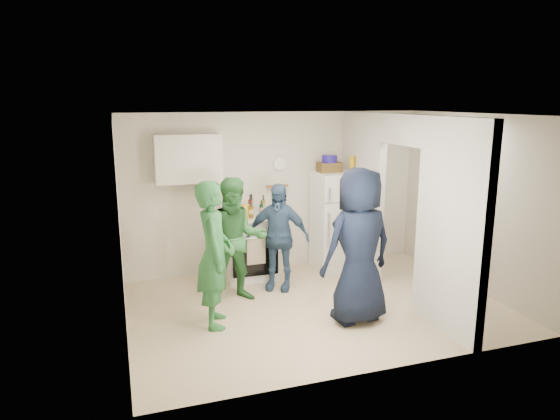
% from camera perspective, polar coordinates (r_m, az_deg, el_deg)
% --- Properties ---
extents(floor, '(4.80, 4.80, 0.00)m').
position_cam_1_polar(floor, '(6.76, 4.10, -10.90)').
color(floor, '#CDB491').
rests_on(floor, ground).
extents(wall_back, '(4.80, 0.00, 4.80)m').
position_cam_1_polar(wall_back, '(7.93, -0.43, 2.11)').
color(wall_back, silver).
rests_on(wall_back, floor).
extents(wall_front, '(4.80, 0.00, 4.80)m').
position_cam_1_polar(wall_front, '(4.90, 11.91, -4.77)').
color(wall_front, silver).
rests_on(wall_front, floor).
extents(wall_left, '(0.00, 3.40, 3.40)m').
position_cam_1_polar(wall_left, '(5.90, -17.82, -2.14)').
color(wall_left, silver).
rests_on(wall_left, floor).
extents(wall_right, '(0.00, 3.40, 3.40)m').
position_cam_1_polar(wall_right, '(7.60, 21.24, 0.80)').
color(wall_right, silver).
rests_on(wall_right, floor).
extents(ceiling, '(4.80, 4.80, 0.00)m').
position_cam_1_polar(ceiling, '(6.21, 4.46, 10.80)').
color(ceiling, white).
rests_on(ceiling, wall_back).
extents(partition_pier_back, '(0.12, 1.20, 2.50)m').
position_cam_1_polar(partition_pier_back, '(7.84, 9.31, 1.83)').
color(partition_pier_back, silver).
rests_on(partition_pier_back, floor).
extents(partition_pier_front, '(0.12, 1.20, 2.50)m').
position_cam_1_polar(partition_pier_front, '(6.03, 18.97, -1.92)').
color(partition_pier_front, silver).
rests_on(partition_pier_front, floor).
extents(partition_header, '(0.12, 1.00, 0.40)m').
position_cam_1_polar(partition_header, '(6.77, 13.96, 8.92)').
color(partition_header, silver).
rests_on(partition_header, partition_pier_back).
extents(stove, '(0.80, 0.66, 0.95)m').
position_cam_1_polar(stove, '(7.66, -3.47, -4.26)').
color(stove, white).
rests_on(stove, floor).
extents(upper_cabinet, '(0.95, 0.34, 0.70)m').
position_cam_1_polar(upper_cabinet, '(7.36, -10.48, 5.82)').
color(upper_cabinet, silver).
rests_on(upper_cabinet, wall_back).
extents(fridge, '(0.65, 0.63, 1.57)m').
position_cam_1_polar(fridge, '(8.01, 6.32, -1.25)').
color(fridge, white).
rests_on(fridge, floor).
extents(wicker_basket, '(0.35, 0.25, 0.15)m').
position_cam_1_polar(wicker_basket, '(7.85, 5.65, 4.90)').
color(wicker_basket, brown).
rests_on(wicker_basket, fridge).
extents(blue_bowl, '(0.24, 0.24, 0.11)m').
position_cam_1_polar(blue_bowl, '(7.84, 5.67, 5.84)').
color(blue_bowl, navy).
rests_on(blue_bowl, wicker_basket).
extents(yellow_cup_stack_top, '(0.09, 0.09, 0.25)m').
position_cam_1_polar(yellow_cup_stack_top, '(7.85, 8.25, 5.19)').
color(yellow_cup_stack_top, gold).
rests_on(yellow_cup_stack_top, fridge).
extents(wall_clock, '(0.22, 0.02, 0.22)m').
position_cam_1_polar(wall_clock, '(7.86, -0.04, 5.34)').
color(wall_clock, white).
rests_on(wall_clock, wall_back).
extents(spice_shelf, '(0.35, 0.08, 0.03)m').
position_cam_1_polar(spice_shelf, '(7.87, -0.31, 2.77)').
color(spice_shelf, olive).
rests_on(spice_shelf, wall_back).
extents(nook_window, '(0.03, 0.70, 0.80)m').
position_cam_1_polar(nook_window, '(7.68, 20.42, 4.00)').
color(nook_window, black).
rests_on(nook_window, wall_right).
extents(nook_window_frame, '(0.04, 0.76, 0.86)m').
position_cam_1_polar(nook_window_frame, '(7.67, 20.33, 4.00)').
color(nook_window_frame, white).
rests_on(nook_window_frame, wall_right).
extents(nook_valance, '(0.04, 0.82, 0.18)m').
position_cam_1_polar(nook_valance, '(7.61, 20.38, 6.60)').
color(nook_valance, white).
rests_on(nook_valance, wall_right).
extents(yellow_cup_stack_stove, '(0.09, 0.09, 0.25)m').
position_cam_1_polar(yellow_cup_stack_stove, '(7.27, -4.00, -0.28)').
color(yellow_cup_stack_stove, '#F6AA14').
rests_on(yellow_cup_stack_stove, stove).
extents(red_cup, '(0.09, 0.09, 0.12)m').
position_cam_1_polar(red_cup, '(7.39, -1.48, -0.56)').
color(red_cup, '#B80C34').
rests_on(red_cup, stove).
extents(person_green_left, '(0.53, 0.71, 1.77)m').
position_cam_1_polar(person_green_left, '(5.98, -7.56, -5.06)').
color(person_green_left, '#2D7235').
rests_on(person_green_left, floor).
extents(person_green_center, '(0.88, 0.72, 1.69)m').
position_cam_1_polar(person_green_center, '(6.68, -5.01, -3.49)').
color(person_green_center, '#367B37').
rests_on(person_green_center, floor).
extents(person_denim, '(0.97, 0.79, 1.55)m').
position_cam_1_polar(person_denim, '(7.10, -0.25, -3.08)').
color(person_denim, '#3A587F').
rests_on(person_denim, floor).
extents(person_navy, '(1.01, 0.73, 1.91)m').
position_cam_1_polar(person_navy, '(6.09, 9.00, -4.10)').
color(person_navy, black).
rests_on(person_navy, floor).
extents(person_nook, '(0.78, 1.19, 1.72)m').
position_cam_1_polar(person_nook, '(7.65, 18.24, -1.91)').
color(person_nook, black).
rests_on(person_nook, floor).
extents(bottle_a, '(0.07, 0.07, 0.25)m').
position_cam_1_polar(bottle_a, '(7.55, -5.90, 0.15)').
color(bottle_a, brown).
rests_on(bottle_a, stove).
extents(bottle_b, '(0.06, 0.06, 0.26)m').
position_cam_1_polar(bottle_b, '(7.40, -4.79, -0.02)').
color(bottle_b, '#174527').
rests_on(bottle_b, stove).
extents(bottle_c, '(0.06, 0.06, 0.29)m').
position_cam_1_polar(bottle_c, '(7.63, -4.54, 0.46)').
color(bottle_c, '#AEB4BD').
rests_on(bottle_c, stove).
extents(bottle_d, '(0.07, 0.07, 0.24)m').
position_cam_1_polar(bottle_d, '(7.45, -3.33, -0.01)').
color(bottle_d, brown).
rests_on(bottle_d, stove).
extents(bottle_e, '(0.06, 0.06, 0.32)m').
position_cam_1_polar(bottle_e, '(7.67, -3.25, 0.67)').
color(bottle_e, '#9399A3').
rests_on(bottle_e, stove).
extents(bottle_f, '(0.06, 0.06, 0.24)m').
position_cam_1_polar(bottle_f, '(7.58, -2.15, 0.23)').
color(bottle_f, '#13351B').
rests_on(bottle_f, stove).
extents(bottle_g, '(0.06, 0.06, 0.30)m').
position_cam_1_polar(bottle_g, '(7.68, -1.92, 0.63)').
color(bottle_g, olive).
rests_on(bottle_g, stove).
extents(bottle_h, '(0.08, 0.08, 0.30)m').
position_cam_1_polar(bottle_h, '(7.34, -5.61, 0.01)').
color(bottle_h, '#B6B8C3').
rests_on(bottle_h, stove).
extents(bottle_i, '(0.06, 0.06, 0.32)m').
position_cam_1_polar(bottle_i, '(7.62, -3.42, 0.59)').
color(bottle_i, '#5C1A0F').
rests_on(bottle_i, stove).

